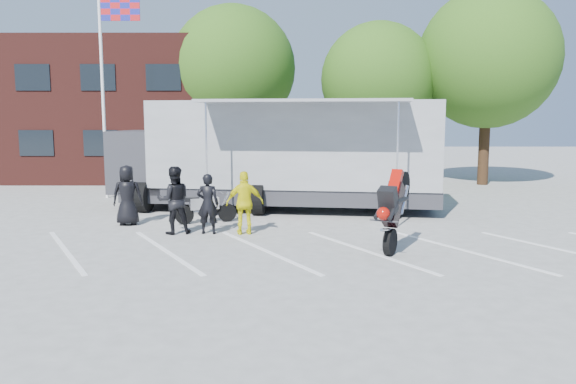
{
  "coord_description": "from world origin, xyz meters",
  "views": [
    {
      "loc": [
        0.76,
        -12.13,
        3.17
      ],
      "look_at": [
        0.73,
        1.94,
        1.3
      ],
      "focal_mm": 35.0,
      "sensor_mm": 36.0,
      "label": 1
    }
  ],
  "objects_px": {
    "stunt_bike_rider": "(399,249)",
    "tree_mid": "(378,80)",
    "flagpole": "(108,69)",
    "spectator_leather_a": "(127,195)",
    "spectator_leather_c": "(174,200)",
    "spectator_hivis": "(245,203)",
    "tree_right": "(488,59)",
    "tree_left": "(233,69)",
    "transporter_truck": "(280,210)",
    "spectator_leather_b": "(208,204)",
    "parked_motorcycle": "(206,223)"
  },
  "relations": [
    {
      "from": "spectator_leather_c",
      "to": "spectator_hivis",
      "type": "xyz_separation_m",
      "value": [
        1.94,
        -0.06,
        -0.06
      ]
    },
    {
      "from": "transporter_truck",
      "to": "parked_motorcycle",
      "type": "height_order",
      "value": "transporter_truck"
    },
    {
      "from": "stunt_bike_rider",
      "to": "tree_mid",
      "type": "bearing_deg",
      "value": 111.51
    },
    {
      "from": "tree_left",
      "to": "spectator_leather_c",
      "type": "height_order",
      "value": "tree_left"
    },
    {
      "from": "flagpole",
      "to": "transporter_truck",
      "type": "relative_size",
      "value": 0.68
    },
    {
      "from": "parked_motorcycle",
      "to": "tree_left",
      "type": "bearing_deg",
      "value": -18.39
    },
    {
      "from": "spectator_leather_b",
      "to": "spectator_hivis",
      "type": "height_order",
      "value": "spectator_hivis"
    },
    {
      "from": "tree_right",
      "to": "spectator_hivis",
      "type": "height_order",
      "value": "tree_right"
    },
    {
      "from": "tree_right",
      "to": "parked_motorcycle",
      "type": "bearing_deg",
      "value": -139.91
    },
    {
      "from": "stunt_bike_rider",
      "to": "spectator_leather_c",
      "type": "relative_size",
      "value": 1.14
    },
    {
      "from": "tree_mid",
      "to": "spectator_leather_b",
      "type": "bearing_deg",
      "value": -118.33
    },
    {
      "from": "tree_mid",
      "to": "flagpole",
      "type": "bearing_deg",
      "value": -156.03
    },
    {
      "from": "spectator_hivis",
      "to": "stunt_bike_rider",
      "type": "bearing_deg",
      "value": 145.1
    },
    {
      "from": "transporter_truck",
      "to": "spectator_leather_b",
      "type": "relative_size",
      "value": 7.04
    },
    {
      "from": "tree_right",
      "to": "spectator_leather_a",
      "type": "height_order",
      "value": "tree_right"
    },
    {
      "from": "flagpole",
      "to": "spectator_leather_c",
      "type": "distance_m",
      "value": 8.98
    },
    {
      "from": "stunt_bike_rider",
      "to": "flagpole",
      "type": "bearing_deg",
      "value": 165.57
    },
    {
      "from": "tree_mid",
      "to": "stunt_bike_rider",
      "type": "xyz_separation_m",
      "value": [
        -1.58,
        -13.84,
        -4.94
      ]
    },
    {
      "from": "spectator_leather_c",
      "to": "spectator_hivis",
      "type": "distance_m",
      "value": 1.94
    },
    {
      "from": "flagpole",
      "to": "spectator_leather_a",
      "type": "relative_size",
      "value": 4.48
    },
    {
      "from": "parked_motorcycle",
      "to": "spectator_leather_c",
      "type": "bearing_deg",
      "value": 138.78
    },
    {
      "from": "tree_right",
      "to": "stunt_bike_rider",
      "type": "xyz_separation_m",
      "value": [
        -6.58,
        -13.34,
        -5.88
      ]
    },
    {
      "from": "tree_left",
      "to": "transporter_truck",
      "type": "bearing_deg",
      "value": -74.69
    },
    {
      "from": "flagpole",
      "to": "tree_right",
      "type": "bearing_deg",
      "value": 15.48
    },
    {
      "from": "tree_left",
      "to": "tree_mid",
      "type": "relative_size",
      "value": 1.13
    },
    {
      "from": "tree_right",
      "to": "transporter_truck",
      "type": "xyz_separation_m",
      "value": [
        -9.55,
        -7.44,
        -5.88
      ]
    },
    {
      "from": "stunt_bike_rider",
      "to": "spectator_leather_b",
      "type": "relative_size",
      "value": 1.28
    },
    {
      "from": "flagpole",
      "to": "tree_left",
      "type": "height_order",
      "value": "tree_left"
    },
    {
      "from": "stunt_bike_rider",
      "to": "spectator_hivis",
      "type": "distance_m",
      "value": 4.35
    },
    {
      "from": "tree_right",
      "to": "spectator_leather_b",
      "type": "distance_m",
      "value": 16.99
    },
    {
      "from": "flagpole",
      "to": "spectator_leather_c",
      "type": "bearing_deg",
      "value": -61.08
    },
    {
      "from": "tree_mid",
      "to": "stunt_bike_rider",
      "type": "height_order",
      "value": "tree_mid"
    },
    {
      "from": "stunt_bike_rider",
      "to": "spectator_leather_a",
      "type": "bearing_deg",
      "value": -174.69
    },
    {
      "from": "spectator_leather_a",
      "to": "flagpole",
      "type": "bearing_deg",
      "value": -75.28
    },
    {
      "from": "parked_motorcycle",
      "to": "spectator_leather_b",
      "type": "xyz_separation_m",
      "value": [
        0.3,
        -1.59,
        0.83
      ]
    },
    {
      "from": "tree_right",
      "to": "spectator_leather_b",
      "type": "height_order",
      "value": "tree_right"
    },
    {
      "from": "tree_mid",
      "to": "parked_motorcycle",
      "type": "xyz_separation_m",
      "value": [
        -6.76,
        -10.4,
        -4.94
      ]
    },
    {
      "from": "spectator_leather_b",
      "to": "parked_motorcycle",
      "type": "bearing_deg",
      "value": -75.39
    },
    {
      "from": "flagpole",
      "to": "tree_mid",
      "type": "relative_size",
      "value": 1.04
    },
    {
      "from": "transporter_truck",
      "to": "parked_motorcycle",
      "type": "bearing_deg",
      "value": -124.2
    },
    {
      "from": "spectator_leather_b",
      "to": "tree_mid",
      "type": "bearing_deg",
      "value": -114.29
    },
    {
      "from": "flagpole",
      "to": "tree_mid",
      "type": "distance_m",
      "value": 12.31
    },
    {
      "from": "tree_mid",
      "to": "transporter_truck",
      "type": "xyz_separation_m",
      "value": [
        -4.55,
        -7.94,
        -4.94
      ]
    },
    {
      "from": "spectator_leather_c",
      "to": "spectator_hivis",
      "type": "bearing_deg",
      "value": 161.33
    },
    {
      "from": "tree_right",
      "to": "spectator_leather_c",
      "type": "xyz_separation_m",
      "value": [
        -12.39,
        -11.48,
        -4.95
      ]
    },
    {
      "from": "tree_left",
      "to": "spectator_leather_a",
      "type": "bearing_deg",
      "value": -99.81
    },
    {
      "from": "flagpole",
      "to": "tree_left",
      "type": "relative_size",
      "value": 0.93
    },
    {
      "from": "flagpole",
      "to": "parked_motorcycle",
      "type": "bearing_deg",
      "value": -50.27
    },
    {
      "from": "stunt_bike_rider",
      "to": "spectator_leather_b",
      "type": "distance_m",
      "value": 5.29
    },
    {
      "from": "transporter_truck",
      "to": "spectator_hivis",
      "type": "height_order",
      "value": "transporter_truck"
    }
  ]
}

